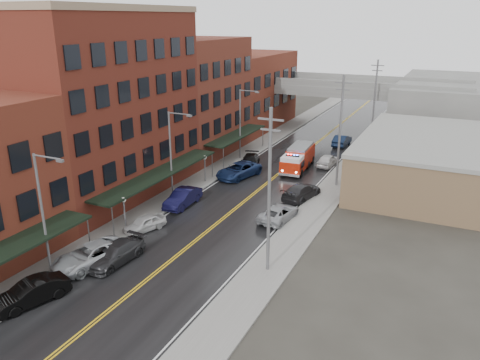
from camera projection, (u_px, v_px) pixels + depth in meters
The scene contains 33 objects.
road at pixel (258, 191), 49.83m from camera, with size 11.00×160.00×0.02m, color black.
sidewalk_left at pixel (198, 180), 52.75m from camera, with size 3.00×160.00×0.15m, color slate.
sidewalk_right at pixel (325, 201), 46.87m from camera, with size 3.00×160.00×0.15m, color slate.
curb_left at pixel (211, 183), 52.08m from camera, with size 0.30×160.00×0.15m, color gray.
curb_right at pixel (309, 198), 47.53m from camera, with size 0.30×160.00×0.15m, color gray.
brick_building_b at pixel (108, 108), 46.24m from camera, with size 9.00×20.00×18.00m, color #5B1E18.
brick_building_c at pixel (197, 97), 61.69m from camera, with size 9.00×15.00×15.00m, color maroon.
brick_building_far at pixel (251, 91), 77.13m from camera, with size 9.00×20.00×12.00m, color maroon.
tan_building at pixel (428, 162), 51.11m from camera, with size 14.00×22.00×5.00m, color brown.
right_far_block at pixel (458, 106), 75.44m from camera, with size 18.00×30.00×8.00m, color slate.
awning_1 at pixel (160, 174), 45.88m from camera, with size 2.60×18.00×3.09m.
awning_2 at pixel (237, 135), 60.83m from camera, with size 2.60×13.00×3.09m.
globe_lamp_1 at pixel (124, 206), 39.69m from camera, with size 0.44×0.44×3.12m.
globe_lamp_2 at pixel (205, 163), 51.65m from camera, with size 0.44×0.44×3.12m.
street_lamp_0 at pixel (44, 208), 31.97m from camera, with size 2.64×0.22×9.00m.
street_lamp_1 at pixel (173, 151), 45.64m from camera, with size 2.64×0.22×9.00m.
street_lamp_2 at pixel (242, 120), 59.30m from camera, with size 2.64×0.22×9.00m.
utility_pole_0 at pixel (269, 190), 32.05m from camera, with size 1.80×0.24×12.00m.
utility_pole_1 at pixel (340, 130), 49.13m from camera, with size 1.80×0.24×12.00m.
utility_pole_2 at pixel (374, 101), 66.21m from camera, with size 1.80×0.24×12.00m.
overpass at pixel (336, 93), 75.19m from camera, with size 40.00×10.00×7.50m.
fire_truck at pixel (298, 158), 56.24m from camera, with size 3.44×7.74×2.77m.
parked_car_left_1 at pixel (31, 293), 29.98m from camera, with size 1.67×4.78×1.57m, color black.
parked_car_left_2 at pixel (91, 255), 34.66m from camera, with size 2.70×5.85×1.63m, color #ABAFB3.
parked_car_left_3 at pixel (116, 253), 35.06m from camera, with size 2.09×5.14×1.49m, color #272729.
parked_car_left_4 at pixel (144, 223), 40.35m from camera, with size 1.57×3.90×1.33m, color silver.
parked_car_left_5 at pixel (183, 198), 45.63m from camera, with size 1.74×4.98×1.64m, color black.
parked_car_left_6 at pixel (239, 170), 53.81m from camera, with size 2.78×6.03×1.68m, color #15254E.
parked_car_left_7 at pixel (250, 161), 57.49m from camera, with size 2.07×5.10×1.48m, color black.
parked_car_right_0 at pixel (279, 213), 42.41m from camera, with size 2.32×5.03×1.40m, color #94979C.
parked_car_right_1 at pixel (301, 191), 47.43m from camera, with size 2.19×5.38×1.56m, color black.
parked_car_right_2 at pixel (328, 160), 57.90m from camera, with size 1.76×4.38×1.49m, color silver.
parked_car_right_3 at pixel (342, 140), 67.06m from camera, with size 1.71×4.89×1.61m, color black.
Camera 1 is at (18.19, -13.03, 17.49)m, focal length 35.00 mm.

